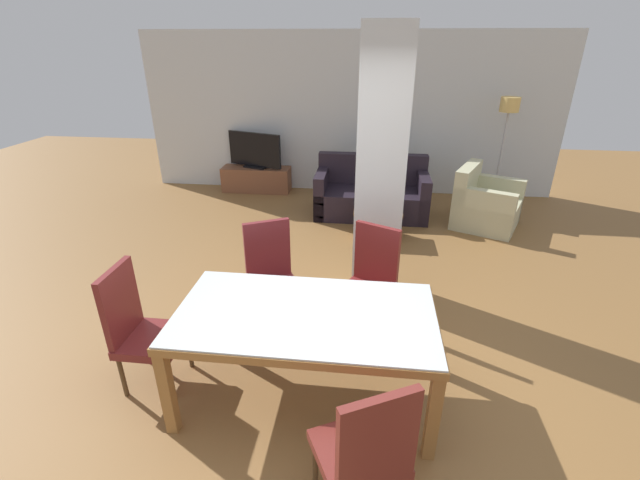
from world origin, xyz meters
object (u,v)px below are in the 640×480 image
at_px(dining_chair_head_left, 139,326).
at_px(tv_screen, 255,151).
at_px(dining_chair_far_right, 370,278).
at_px(floor_lamp, 508,116).
at_px(armchair, 484,206).
at_px(dining_table, 305,328).
at_px(dining_chair_far_left, 271,274).
at_px(tv_stand, 257,179).
at_px(coffee_table, 377,222).
at_px(sofa, 371,195).
at_px(dining_chair_near_right, 366,451).
at_px(bottle, 373,202).

height_order(dining_chair_head_left, tv_screen, tv_screen).
xyz_separation_m(dining_chair_head_left, tv_screen, (-0.34, 4.85, 0.21)).
distance_m(dining_chair_far_right, floor_lamp, 4.29).
relative_size(armchair, floor_lamp, 0.67).
bearing_deg(dining_chair_far_right, dining_table, 90.00).
distance_m(dining_chair_far_left, tv_stand, 4.12).
relative_size(dining_chair_far_right, coffee_table, 1.56).
xyz_separation_m(dining_chair_far_left, tv_stand, (-1.18, 3.93, -0.31)).
bearing_deg(floor_lamp, armchair, -112.27).
bearing_deg(sofa, dining_chair_near_right, 90.10).
xyz_separation_m(dining_chair_head_left, armchair, (3.43, 3.68, -0.23)).
relative_size(dining_chair_far_left, tv_screen, 1.02).
distance_m(sofa, tv_stand, 2.28).
xyz_separation_m(dining_chair_head_left, tv_stand, (-0.34, 4.85, -0.31)).
height_order(tv_stand, tv_screen, tv_screen).
distance_m(dining_chair_head_left, coffee_table, 3.58).
height_order(dining_chair_head_left, floor_lamp, floor_lamp).
bearing_deg(armchair, bottle, -42.16).
height_order(dining_chair_far_right, tv_stand, dining_chair_far_right).
relative_size(dining_chair_far_left, sofa, 0.59).
bearing_deg(coffee_table, dining_chair_far_left, -115.51).
bearing_deg(dining_chair_far_left, coffee_table, -142.30).
bearing_deg(floor_lamp, dining_table, -118.58).
bearing_deg(tv_stand, dining_chair_near_right, -69.95).
distance_m(dining_chair_far_right, bottle, 2.03).
bearing_deg(dining_chair_far_right, tv_stand, -35.45).
relative_size(dining_table, tv_screen, 1.87).
bearing_deg(dining_chair_head_left, tv_screen, -176.01).
bearing_deg(dining_chair_near_right, armchair, 43.07).
xyz_separation_m(armchair, floor_lamp, (0.37, 0.91, 1.16)).
bearing_deg(armchair, dining_chair_head_left, -18.49).
bearing_deg(floor_lamp, dining_chair_near_right, -110.33).
height_order(sofa, armchair, sofa).
distance_m(dining_chair_head_left, tv_stand, 4.87).
bearing_deg(sofa, tv_screen, -23.37).
distance_m(coffee_table, bottle, 0.34).
distance_m(tv_stand, floor_lamp, 4.33).
height_order(tv_screen, floor_lamp, floor_lamp).
xyz_separation_m(dining_table, dining_chair_far_right, (0.46, 0.94, -0.09)).
bearing_deg(sofa, bottle, 91.04).
bearing_deg(tv_stand, dining_table, -71.33).
distance_m(dining_table, tv_stand, 5.13).
xyz_separation_m(armchair, tv_stand, (-3.77, 1.17, -0.08)).
bearing_deg(dining_chair_head_left, bottle, 149.13).
height_order(dining_chair_far_left, armchair, dining_chair_far_left).
bearing_deg(dining_chair_far_right, armchair, -94.93).
distance_m(dining_chair_far_left, coffee_table, 2.38).
bearing_deg(dining_chair_head_left, floor_lamp, 140.38).
relative_size(dining_chair_head_left, coffee_table, 1.56).
xyz_separation_m(dining_chair_head_left, coffee_table, (1.85, 3.05, -0.31)).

